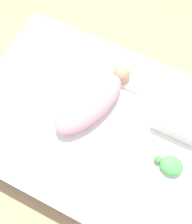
{
  "coord_description": "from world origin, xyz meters",
  "views": [
    {
      "loc": [
        -0.17,
        0.44,
        1.55
      ],
      "look_at": [
        0.06,
        -0.02,
        0.25
      ],
      "focal_mm": 42.0,
      "sensor_mm": 36.0,
      "label": 1
    }
  ],
  "objects": [
    {
      "name": "burp_cloth",
      "position": [
        0.02,
        -0.35,
        0.21
      ],
      "size": [
        0.24,
        0.21,
        0.02
      ],
      "color": "white",
      "rests_on": "bed_mattress"
    },
    {
      "name": "swaddled_baby",
      "position": [
        0.1,
        -0.07,
        0.27
      ],
      "size": [
        0.34,
        0.54,
        0.12
      ],
      "rotation": [
        0.0,
        0.0,
        4.38
      ],
      "color": "pink",
      "rests_on": "bed_mattress"
    },
    {
      "name": "turtle_plush",
      "position": [
        -0.4,
        0.06,
        0.24
      ],
      "size": [
        0.15,
        0.1,
        0.07
      ],
      "color": "#51B756",
      "rests_on": "bed_mattress"
    },
    {
      "name": "ground_plane",
      "position": [
        0.0,
        0.0,
        0.0
      ],
      "size": [
        12.0,
        12.0,
        0.0
      ],
      "primitive_type": "plane",
      "color": "#9E8466"
    },
    {
      "name": "bed_mattress",
      "position": [
        0.0,
        0.0,
        0.1
      ],
      "size": [
        1.46,
        0.99,
        0.2
      ],
      "color": "white",
      "rests_on": "ground_plane"
    }
  ]
}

